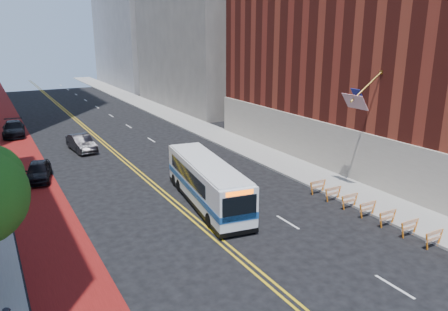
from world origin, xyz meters
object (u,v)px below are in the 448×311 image
transit_bus (207,182)px  car_a (38,171)px  car_c (14,129)px  car_b (81,143)px

transit_bus → car_a: 14.18m
car_a → car_c: (-0.44, 17.50, 0.05)m
transit_bus → car_b: (-4.51, 17.94, -0.76)m
car_a → car_c: size_ratio=0.80×
car_c → transit_bus: bearing=-66.2°
transit_bus → car_b: bearing=111.9°
transit_bus → car_c: size_ratio=2.01×
transit_bus → car_a: transit_bus is taller
car_a → car_b: car_b is taller
transit_bus → car_c: 29.82m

